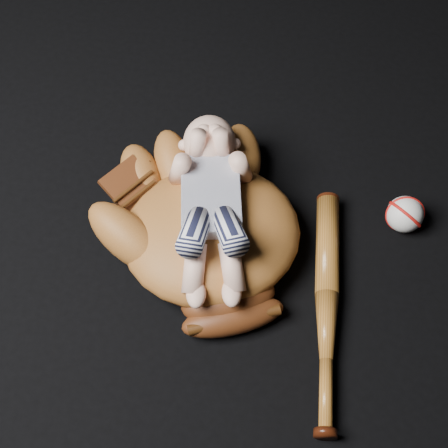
% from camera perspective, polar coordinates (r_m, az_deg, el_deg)
% --- Properties ---
extents(baseball_glove, '(0.51, 0.55, 0.14)m').
position_cam_1_polar(baseball_glove, '(1.21, -1.07, -0.39)').
color(baseball_glove, brown).
rests_on(baseball_glove, ground).
extents(newborn_baby, '(0.20, 0.37, 0.15)m').
position_cam_1_polar(newborn_baby, '(1.16, -1.05, 1.34)').
color(newborn_baby, '#E3AC92').
rests_on(newborn_baby, baseball_glove).
extents(baseball_bat, '(0.06, 0.45, 0.04)m').
position_cam_1_polar(baseball_bat, '(1.20, 8.54, -6.90)').
color(baseball_bat, brown).
rests_on(baseball_bat, ground).
extents(baseball, '(0.09, 0.09, 0.07)m').
position_cam_1_polar(baseball, '(1.31, 14.81, 0.78)').
color(baseball, silver).
rests_on(baseball, ground).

